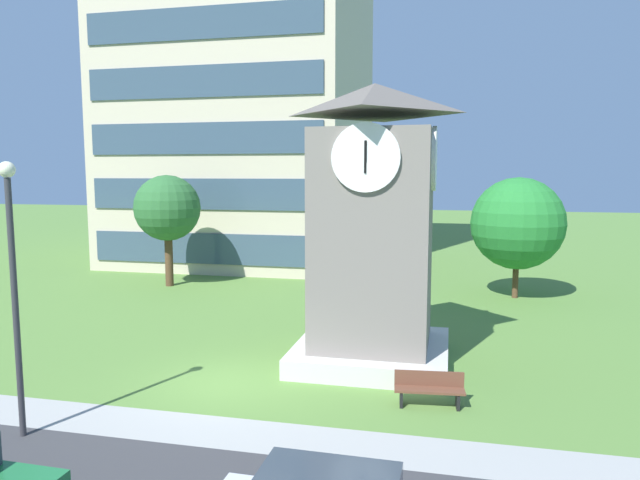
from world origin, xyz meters
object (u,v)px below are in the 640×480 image
street_lamp (13,271)px  tree_by_building (167,209)px  tree_streetside (518,224)px  clock_tower (373,242)px  park_bench (429,389)px

street_lamp → tree_by_building: (-5.10, 17.01, 0.28)m
tree_streetside → clock_tower: bearing=-116.7°
clock_tower → tree_by_building: size_ratio=1.48×
clock_tower → street_lamp: bearing=-135.4°
street_lamp → park_bench: bearing=22.8°
clock_tower → tree_by_building: bearing=140.9°
street_lamp → tree_by_building: 17.77m
park_bench → street_lamp: street_lamp is taller
tree_streetside → street_lamp: bearing=-125.1°
street_lamp → tree_by_building: street_lamp is taller
clock_tower → park_bench: 5.07m
park_bench → tree_by_building: bearing=137.0°
tree_streetside → park_bench: bearing=-104.2°
tree_by_building → park_bench: bearing=-43.0°
tree_by_building → tree_streetside: bearing=3.1°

